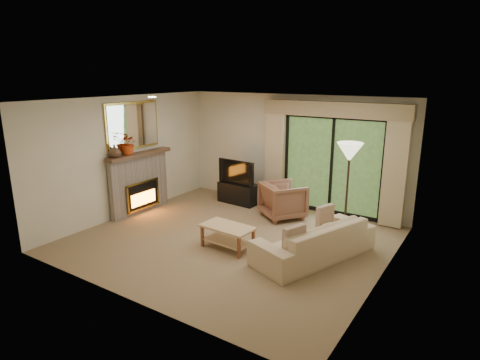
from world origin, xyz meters
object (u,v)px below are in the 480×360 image
Objects in this scene: media_console at (239,193)px; sofa at (314,240)px; armchair at (283,200)px; coffee_table at (228,237)px.

sofa is (2.73, -1.81, 0.08)m from media_console.
media_console is 1.41m from armchair.
armchair is at bearing -116.99° from sofa.
armchair is 0.38× the size of sofa.
coffee_table is (-1.44, -0.50, -0.11)m from sofa.
armchair reaches higher than media_console.
coffee_table is at bearing -50.45° from sofa.
sofa reaches higher than media_console.
media_console is at bearing 122.68° from coffee_table.
sofa is at bearing 168.29° from armchair.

